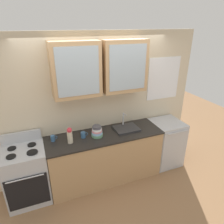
{
  "coord_description": "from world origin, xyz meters",
  "views": [
    {
      "loc": [
        -1.02,
        -2.89,
        2.69
      ],
      "look_at": [
        0.13,
        0.0,
        1.33
      ],
      "focal_mm": 32.72,
      "sensor_mm": 36.0,
      "label": 1
    }
  ],
  "objects": [
    {
      "name": "ground_plane",
      "position": [
        0.0,
        0.0,
        0.0
      ],
      "size": [
        10.0,
        10.0,
        0.0
      ],
      "primitive_type": "plane",
      "color": "#936B47"
    },
    {
      "name": "dishwasher",
      "position": [
        1.3,
        -0.0,
        0.46
      ],
      "size": [
        0.57,
        0.63,
        0.92
      ],
      "color": "silver",
      "rests_on": "ground_plane"
    },
    {
      "name": "cup_near_sink",
      "position": [
        -0.36,
        0.05,
        0.97
      ],
      "size": [
        0.12,
        0.08,
        0.1
      ],
      "color": "#38608C",
      "rests_on": "counter"
    },
    {
      "name": "sink_faucet",
      "position": [
        0.43,
        0.04,
        0.94
      ],
      "size": [
        0.43,
        0.34,
        0.28
      ],
      "color": "#2D2D30",
      "rests_on": "counter"
    },
    {
      "name": "back_wall_unit",
      "position": [
        0.01,
        0.3,
        1.52
      ],
      "size": [
        3.79,
        0.44,
        2.59
      ],
      "color": "beige",
      "rests_on": "ground_plane"
    },
    {
      "name": "vase",
      "position": [
        -0.6,
        -0.04,
        1.06
      ],
      "size": [
        0.08,
        0.08,
        0.27
      ],
      "color": "beige",
      "rests_on": "counter"
    },
    {
      "name": "counter",
      "position": [
        0.0,
        0.0,
        0.46
      ],
      "size": [
        2.02,
        0.64,
        0.92
      ],
      "color": "tan",
      "rests_on": "ground_plane"
    },
    {
      "name": "stove_range",
      "position": [
        -1.32,
        -0.0,
        0.47
      ],
      "size": [
        0.64,
        0.64,
        1.1
      ],
      "color": "silver",
      "rests_on": "ground_plane"
    },
    {
      "name": "bowl_stack",
      "position": [
        -0.14,
        -0.0,
        1.01
      ],
      "size": [
        0.2,
        0.2,
        0.19
      ],
      "color": "#669972",
      "rests_on": "counter"
    },
    {
      "name": "cup_near_bowls",
      "position": [
        -0.85,
        0.12,
        0.97
      ],
      "size": [
        0.11,
        0.07,
        0.1
      ],
      "color": "#38608C",
      "rests_on": "counter"
    }
  ]
}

